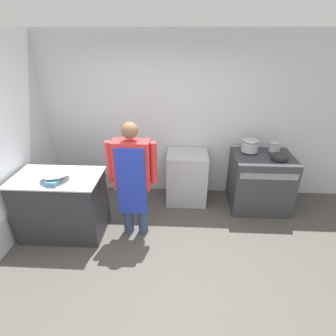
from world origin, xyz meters
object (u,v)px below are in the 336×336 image
object	(u,v)px
fridge_unit	(187,177)
saute_pan	(280,157)
stock_pot	(250,145)
sauce_pot	(275,147)
plastic_tub	(52,183)
mixing_bowl	(56,176)
stove	(260,181)
person_cook	(133,175)

from	to	relation	value
fridge_unit	saute_pan	size ratio (longest dim) A/B	3.55
stock_pot	sauce_pot	size ratio (longest dim) A/B	1.59
plastic_tub	stock_pot	size ratio (longest dim) A/B	0.49
mixing_bowl	stock_pot	bearing A→B (deg)	20.62
sauce_pot	stove	bearing A→B (deg)	-143.97
plastic_tub	saute_pan	bearing A→B (deg)	16.41
stove	saute_pan	bearing A→B (deg)	-35.56
fridge_unit	plastic_tub	xyz separation A→B (m)	(-1.70, -1.15, 0.50)
fridge_unit	plastic_tub	size ratio (longest dim) A/B	6.79
stove	sauce_pot	bearing A→B (deg)	36.03
person_cook	sauce_pot	xyz separation A→B (m)	(2.11, 0.92, 0.07)
mixing_bowl	plastic_tub	distance (m)	0.15
person_cook	stove	bearing A→B (deg)	22.30
sauce_pot	mixing_bowl	bearing A→B (deg)	-161.79
fridge_unit	mixing_bowl	world-z (taller)	mixing_bowl
fridge_unit	stock_pot	world-z (taller)	stock_pot
person_cook	saute_pan	size ratio (longest dim) A/B	6.71
fridge_unit	plastic_tub	world-z (taller)	plastic_tub
plastic_tub	saute_pan	world-z (taller)	saute_pan
stove	stock_pot	bearing A→B (deg)	147.12
stove	plastic_tub	bearing A→B (deg)	-160.28
stove	plastic_tub	world-z (taller)	plastic_tub
saute_pan	stove	bearing A→B (deg)	144.44
stove	stock_pot	size ratio (longest dim) A/B	3.53
stove	sauce_pot	size ratio (longest dim) A/B	5.62
stock_pot	sauce_pot	distance (m)	0.39
stock_pot	mixing_bowl	bearing A→B (deg)	-159.38
mixing_bowl	sauce_pot	bearing A→B (deg)	18.21
fridge_unit	saute_pan	distance (m)	1.49
mixing_bowl	plastic_tub	xyz separation A→B (m)	(0.02, -0.15, -0.01)
plastic_tub	sauce_pot	xyz separation A→B (m)	(3.08, 1.17, 0.08)
person_cook	mixing_bowl	size ratio (longest dim) A/B	4.50
fridge_unit	mixing_bowl	xyz separation A→B (m)	(-1.72, -1.00, 0.51)
fridge_unit	mixing_bowl	bearing A→B (deg)	-149.89
plastic_tub	stock_pot	bearing A→B (deg)	23.53
plastic_tub	stock_pot	distance (m)	2.93
mixing_bowl	stove	bearing A→B (deg)	16.91
mixing_bowl	fridge_unit	bearing A→B (deg)	30.11
stove	person_cook	distance (m)	2.14
fridge_unit	sauce_pot	xyz separation A→B (m)	(1.37, 0.02, 0.58)
person_cook	sauce_pot	world-z (taller)	person_cook
mixing_bowl	stock_pot	world-z (taller)	stock_pot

